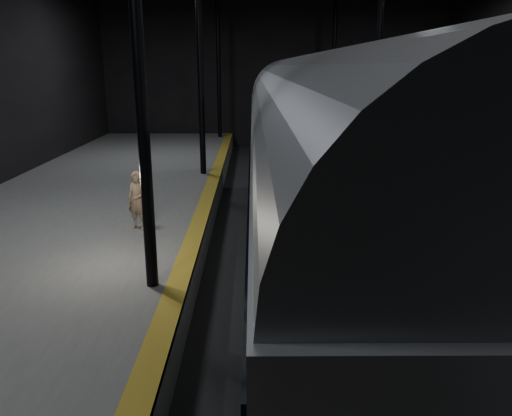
{
  "coord_description": "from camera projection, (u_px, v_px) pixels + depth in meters",
  "views": [
    {
      "loc": [
        -1.56,
        -14.26,
        5.72
      ],
      "look_at": [
        -1.47,
        -1.26,
        2.0
      ],
      "focal_mm": 35.0,
      "sensor_mm": 36.0,
      "label": 1
    }
  ],
  "objects": [
    {
      "name": "tactile_strip",
      "position": [
        197.0,
        228.0,
        15.0
      ],
      "size": [
        0.5,
        43.8,
        0.01
      ],
      "primitive_type": "cube",
      "color": "olive",
      "rests_on": "platform_left"
    },
    {
      "name": "ground",
      "position": [
        304.0,
        259.0,
        15.3
      ],
      "size": [
        44.0,
        44.0,
        0.0
      ],
      "primitive_type": "plane",
      "color": "black",
      "rests_on": "ground"
    },
    {
      "name": "platform_left",
      "position": [
        57.0,
        244.0,
        15.11
      ],
      "size": [
        9.0,
        43.8,
        1.0
      ],
      "primitive_type": "cube",
      "color": "#4F4F4C",
      "rests_on": "ground"
    },
    {
      "name": "track",
      "position": [
        304.0,
        257.0,
        15.28
      ],
      "size": [
        2.4,
        43.0,
        0.24
      ],
      "color": "#3F3328",
      "rests_on": "ground"
    },
    {
      "name": "train",
      "position": [
        312.0,
        162.0,
        13.15
      ],
      "size": [
        3.27,
        21.91,
        5.86
      ],
      "color": "#999CA0",
      "rests_on": "ground"
    },
    {
      "name": "woman",
      "position": [
        138.0,
        200.0,
        14.79
      ],
      "size": [
        0.74,
        0.6,
        1.75
      ],
      "primitive_type": "imported",
      "rotation": [
        0.0,
        0.0,
        -0.31
      ],
      "color": "#977B5C",
      "rests_on": "platform_left"
    }
  ]
}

